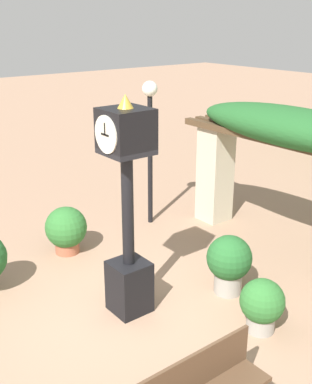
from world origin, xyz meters
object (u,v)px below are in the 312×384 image
at_px(potted_plant_near_right, 66,229).
at_px(potted_plant_far_right, 229,262).
at_px(lamp_post, 150,125).
at_px(pedestal_clock, 128,210).
at_px(potted_plant_near_left, 262,304).

xyz_separation_m(potted_plant_near_right, potted_plant_far_right, (2.81, 1.36, 0.07)).
bearing_deg(potted_plant_far_right, lamp_post, 166.38).
relative_size(pedestal_clock, potted_plant_near_left, 4.11).
xyz_separation_m(pedestal_clock, potted_plant_near_left, (1.54, 1.15, -1.20)).
bearing_deg(potted_plant_far_right, potted_plant_near_right, -154.22).
bearing_deg(potted_plant_far_right, pedestal_clock, -110.07).
distance_m(pedestal_clock, lamp_post, 3.34).
height_order(pedestal_clock, lamp_post, pedestal_clock).
bearing_deg(lamp_post, potted_plant_near_right, -85.21).
bearing_deg(pedestal_clock, potted_plant_near_left, 36.84).
xyz_separation_m(pedestal_clock, potted_plant_near_right, (-2.26, 0.16, -1.15)).
relative_size(potted_plant_near_left, lamp_post, 0.26).
bearing_deg(potted_plant_near_right, potted_plant_near_left, 14.66).
height_order(potted_plant_near_right, potted_plant_far_right, potted_plant_far_right).
height_order(potted_plant_near_left, lamp_post, lamp_post).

